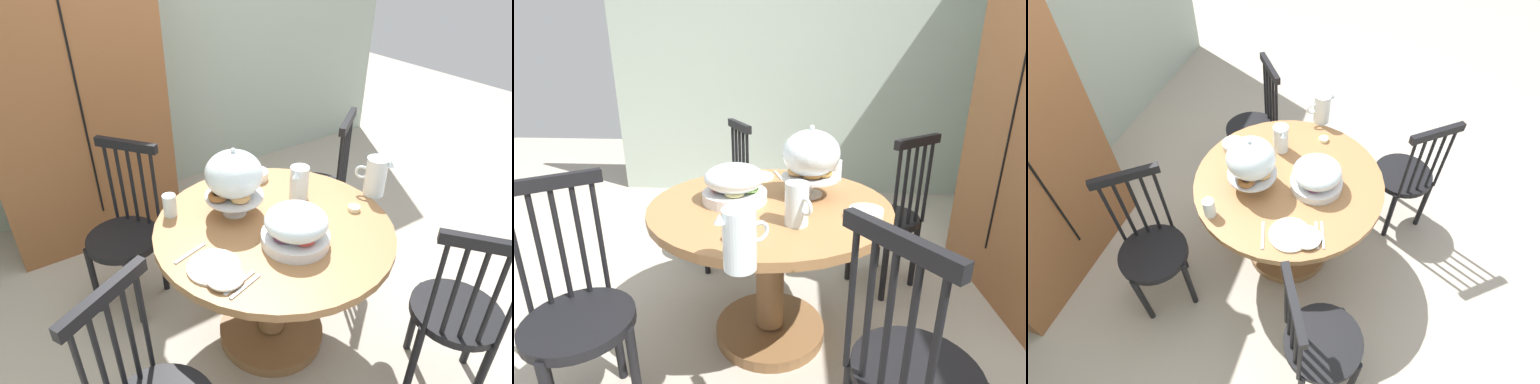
% 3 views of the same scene
% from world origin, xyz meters
% --- Properties ---
extents(ground_plane, '(10.00, 10.00, 0.00)m').
position_xyz_m(ground_plane, '(0.00, 0.00, 0.00)').
color(ground_plane, '#A89E8E').
extents(wall_left, '(0.06, 4.32, 2.60)m').
position_xyz_m(wall_left, '(-2.43, 0.36, 1.30)').
color(wall_left, '#9EAD9E').
rests_on(wall_left, ground_plane).
extents(dining_table, '(1.11, 1.11, 0.74)m').
position_xyz_m(dining_table, '(-0.12, -0.06, 0.51)').
color(dining_table, olive).
rests_on(dining_table, ground_plane).
extents(windsor_chair_near_window, '(0.46, 0.46, 0.97)m').
position_xyz_m(windsor_chair_near_window, '(0.59, 0.42, 0.45)').
color(windsor_chair_near_window, black).
rests_on(windsor_chair_near_window, ground_plane).
extents(windsor_chair_by_cabinet, '(0.47, 0.47, 0.97)m').
position_xyz_m(windsor_chair_by_cabinet, '(-0.64, 0.63, 0.45)').
color(windsor_chair_by_cabinet, black).
rests_on(windsor_chair_by_cabinet, ground_plane).
extents(windsor_chair_facing_door, '(0.45, 0.45, 0.97)m').
position_xyz_m(windsor_chair_facing_door, '(-0.89, -0.43, 0.45)').
color(windsor_chair_facing_door, black).
rests_on(windsor_chair_facing_door, ground_plane).
extents(windsor_chair_far_side, '(0.47, 0.47, 0.97)m').
position_xyz_m(windsor_chair_far_side, '(0.39, -0.74, 0.45)').
color(windsor_chair_far_side, black).
rests_on(windsor_chair_far_side, ground_plane).
extents(pastry_stand_with_dome, '(0.28, 0.28, 0.34)m').
position_xyz_m(pastry_stand_with_dome, '(-0.22, 0.13, 0.94)').
color(pastry_stand_with_dome, silver).
rests_on(pastry_stand_with_dome, dining_table).
extents(fruit_platter_covered, '(0.30, 0.30, 0.18)m').
position_xyz_m(fruit_platter_covered, '(-0.12, -0.22, 0.83)').
color(fruit_platter_covered, silver).
rests_on(fruit_platter_covered, dining_table).
extents(orange_juice_pitcher, '(0.16, 0.12, 0.18)m').
position_xyz_m(orange_juice_pitcher, '(0.12, 0.07, 0.82)').
color(orange_juice_pitcher, silver).
rests_on(orange_juice_pitcher, dining_table).
extents(milk_pitcher, '(0.13, 0.17, 0.20)m').
position_xyz_m(milk_pitcher, '(0.47, -0.11, 0.83)').
color(milk_pitcher, silver).
rests_on(milk_pitcher, dining_table).
extents(china_plate_large, '(0.22, 0.22, 0.01)m').
position_xyz_m(china_plate_large, '(-0.50, -0.17, 0.75)').
color(china_plate_large, white).
rests_on(china_plate_large, dining_table).
extents(china_plate_small, '(0.15, 0.15, 0.01)m').
position_xyz_m(china_plate_small, '(-0.50, -0.26, 0.76)').
color(china_plate_small, white).
rests_on(china_plate_small, china_plate_large).
extents(cereal_bowl, '(0.14, 0.14, 0.04)m').
position_xyz_m(cereal_bowl, '(0.04, 0.35, 0.76)').
color(cereal_bowl, white).
rests_on(cereal_bowl, dining_table).
extents(drinking_glass, '(0.06, 0.06, 0.11)m').
position_xyz_m(drinking_glass, '(-0.49, 0.28, 0.80)').
color(drinking_glass, silver).
rests_on(drinking_glass, dining_table).
extents(butter_dish, '(0.06, 0.06, 0.02)m').
position_xyz_m(butter_dish, '(0.28, -0.17, 0.75)').
color(butter_dish, beige).
rests_on(butter_dish, dining_table).
extents(table_knife, '(0.17, 0.06, 0.01)m').
position_xyz_m(table_knife, '(-0.46, -0.31, 0.74)').
color(table_knife, silver).
rests_on(table_knife, dining_table).
extents(dinner_fork, '(0.17, 0.06, 0.01)m').
position_xyz_m(dinner_fork, '(-0.45, -0.33, 0.74)').
color(dinner_fork, silver).
rests_on(dinner_fork, dining_table).
extents(soup_spoon, '(0.17, 0.06, 0.01)m').
position_xyz_m(soup_spoon, '(-0.54, -0.04, 0.74)').
color(soup_spoon, silver).
rests_on(soup_spoon, dining_table).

